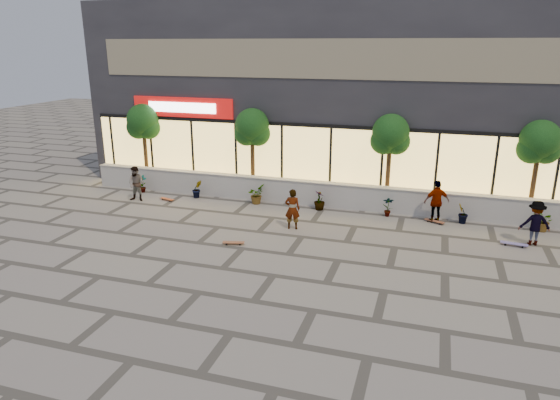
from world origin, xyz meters
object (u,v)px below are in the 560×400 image
(skateboard_right_near, at_px, (435,221))
(skater_center, at_px, (292,209))
(tree_midwest, at_px, (252,129))
(skateboard_center, at_px, (234,242))
(skateboard_left, at_px, (167,199))
(skater_right_far, at_px, (535,223))
(skater_left, at_px, (136,184))
(tree_west, at_px, (143,124))
(skateboard_right_far, at_px, (514,244))
(tree_mideast, at_px, (390,137))
(skater_right_near, at_px, (437,202))
(tree_east, at_px, (540,145))

(skateboard_right_near, bearing_deg, skater_center, -132.35)
(tree_midwest, height_order, skateboard_center, tree_midwest)
(skateboard_left, bearing_deg, tree_midwest, 46.27)
(tree_midwest, relative_size, skateboard_left, 5.30)
(skater_right_far, bearing_deg, skater_center, -0.83)
(skater_left, distance_m, skateboard_center, 6.88)
(tree_west, xyz_separation_m, skateboard_left, (2.22, -2.05, -2.91))
(skateboard_center, distance_m, skateboard_right_far, 9.59)
(tree_mideast, relative_size, skater_center, 2.55)
(tree_midwest, height_order, skater_right_near, tree_midwest)
(skateboard_right_near, bearing_deg, skater_left, -151.81)
(skateboard_center, xyz_separation_m, skateboard_right_far, (9.19, 2.75, 0.01))
(tree_east, xyz_separation_m, skater_right_far, (-0.25, -2.72, -2.21))
(tree_west, bearing_deg, tree_mideast, 0.00)
(skater_right_near, bearing_deg, skateboard_right_near, 64.77)
(skater_right_near, height_order, skateboard_left, skater_right_near)
(tree_west, xyz_separation_m, skateboard_center, (6.95, -5.83, -2.91))
(skater_right_far, distance_m, skateboard_right_far, 1.00)
(tree_east, xyz_separation_m, skateboard_right_near, (-3.49, -1.50, -2.91))
(tree_midwest, relative_size, skater_left, 2.55)
(tree_mideast, xyz_separation_m, skater_right_far, (5.25, -2.72, -2.21))
(tree_midwest, xyz_separation_m, tree_mideast, (6.00, 0.00, 0.00))
(tree_midwest, relative_size, tree_mideast, 1.00)
(tree_west, distance_m, tree_mideast, 11.50)
(skateboard_right_near, height_order, skateboard_right_far, skateboard_right_far)
(skater_center, xyz_separation_m, skater_right_near, (5.07, 2.33, 0.07))
(skateboard_center, bearing_deg, skateboard_right_far, 2.53)
(skateboard_right_near, bearing_deg, tree_west, -162.49)
(tree_mideast, relative_size, skateboard_right_far, 4.39)
(tree_midwest, bearing_deg, skateboard_left, -148.08)
(tree_west, height_order, skateboard_center, tree_west)
(tree_west, bearing_deg, skater_right_far, -9.22)
(tree_west, xyz_separation_m, tree_midwest, (5.50, 0.00, 0.00))
(tree_midwest, xyz_separation_m, skater_right_far, (11.25, -2.72, -2.21))
(tree_west, relative_size, skateboard_right_near, 4.96)
(skater_right_near, bearing_deg, skateboard_center, 11.82)
(tree_east, xyz_separation_m, skateboard_center, (-10.05, -5.83, -2.91))
(skateboard_center, height_order, skateboard_left, skateboard_center)
(skater_right_far, bearing_deg, skater_right_near, -29.95)
(skater_right_far, relative_size, skateboard_left, 2.11)
(skater_right_near, height_order, skateboard_right_near, skater_right_near)
(skater_right_far, xyz_separation_m, skateboard_left, (-14.54, 0.67, -0.71))
(tree_midwest, distance_m, skateboard_right_near, 8.65)
(skateboard_center, bearing_deg, skateboard_right_near, 19.29)
(tree_east, xyz_separation_m, skateboard_right_far, (-0.86, -3.08, -2.90))
(skater_right_near, distance_m, skateboard_center, 7.96)
(tree_midwest, distance_m, skater_center, 5.25)
(tree_east, height_order, skater_right_near, tree_east)
(skateboard_left, bearing_deg, skater_right_near, 17.62)
(skater_center, distance_m, skateboard_right_near, 5.58)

